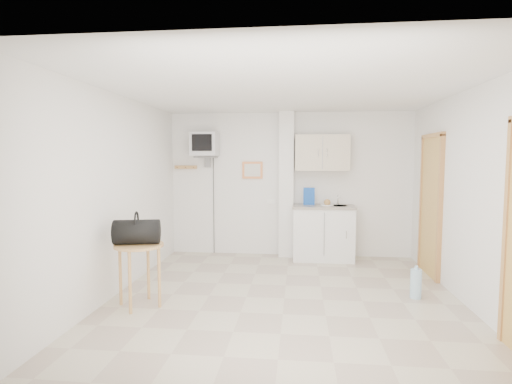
# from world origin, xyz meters

# --- Properties ---
(ground) EXTENTS (4.50, 4.50, 0.00)m
(ground) POSITION_xyz_m (0.00, 0.00, 0.00)
(ground) COLOR #BDB299
(ground) RESTS_ON ground
(room_envelope) EXTENTS (4.24, 4.54, 2.55)m
(room_envelope) POSITION_xyz_m (0.24, 0.09, 1.54)
(room_envelope) COLOR white
(room_envelope) RESTS_ON ground
(kitchenette) EXTENTS (1.03, 0.58, 2.10)m
(kitchenette) POSITION_xyz_m (0.57, 2.00, 0.80)
(kitchenette) COLOR white
(kitchenette) RESTS_ON ground
(crt_television) EXTENTS (0.44, 0.45, 2.15)m
(crt_television) POSITION_xyz_m (-1.45, 2.02, 1.94)
(crt_television) COLOR slate
(crt_television) RESTS_ON ground
(round_table) EXTENTS (0.56, 0.56, 0.73)m
(round_table) POSITION_xyz_m (-1.65, -0.43, 0.61)
(round_table) COLOR #AB7445
(round_table) RESTS_ON ground
(duffel_bag) EXTENTS (0.55, 0.38, 0.38)m
(duffel_bag) POSITION_xyz_m (-1.67, -0.43, 0.87)
(duffel_bag) COLOR black
(duffel_bag) RESTS_ON round_table
(water_bottle) EXTENTS (0.13, 0.13, 0.40)m
(water_bottle) POSITION_xyz_m (1.60, 0.19, 0.18)
(water_bottle) COLOR #A0C8E0
(water_bottle) RESTS_ON ground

